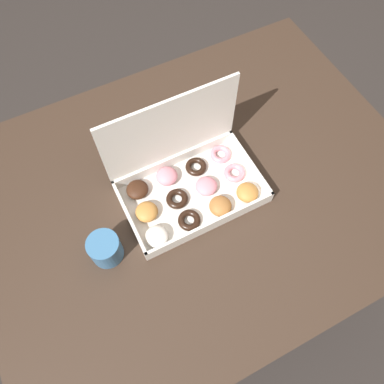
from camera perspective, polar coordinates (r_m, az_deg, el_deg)
name	(u,v)px	position (r m, az deg, el deg)	size (l,w,h in m)	color
ground_plane	(197,259)	(1.77, 0.79, -10.22)	(8.00, 8.00, 0.00)	#2D2826
dining_table	(200,198)	(1.17, 1.17, -0.88)	(1.29, 1.00, 0.72)	#38281E
donut_box	(186,179)	(1.05, -0.88, 1.93)	(0.39, 0.25, 0.28)	silver
coffee_mug	(105,249)	(1.00, -13.10, -8.40)	(0.08, 0.08, 0.08)	teal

